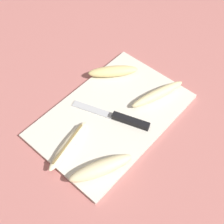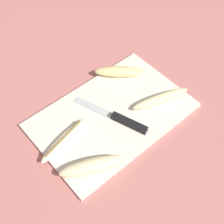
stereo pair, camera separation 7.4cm
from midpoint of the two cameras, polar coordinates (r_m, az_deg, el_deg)
The scene contains 7 objects.
ground_plane at distance 0.95m, azimuth -2.21°, elevation -0.91°, with size 4.00×4.00×0.00m, color #B76B66.
cutting_board at distance 0.95m, azimuth -2.22°, elevation -0.69°, with size 0.47×0.30×0.01m.
knife at distance 0.92m, azimuth -0.10°, elevation -1.40°, with size 0.10×0.24×0.02m.
banana_bright_far at distance 0.89m, azimuth -10.39°, elevation -6.15°, with size 0.18×0.07×0.02m.
banana_golden_short at distance 1.04m, azimuth -1.87°, elevation 7.35°, with size 0.15×0.14×0.03m.
banana_soft_right at distance 0.98m, azimuth 6.22°, elevation 3.20°, with size 0.19×0.09×0.03m.
banana_cream_curved at distance 0.83m, azimuth -4.61°, elevation -10.31°, with size 0.18×0.11×0.04m.
Camera 1 is at (-0.42, -0.37, 0.77)m, focal length 50.00 mm.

